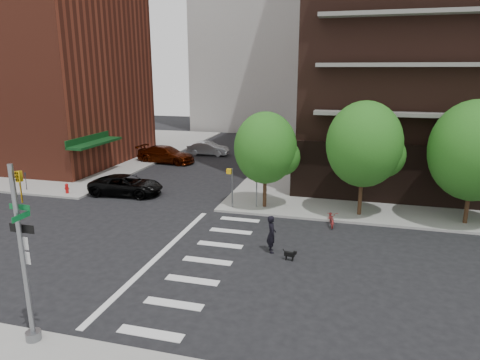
{
  "coord_description": "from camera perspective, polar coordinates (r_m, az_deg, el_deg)",
  "views": [
    {
      "loc": [
        9.38,
        -17.75,
        8.89
      ],
      "look_at": [
        3.0,
        6.0,
        2.5
      ],
      "focal_mm": 32.0,
      "sensor_mm": 36.0,
      "label": 1
    }
  ],
  "objects": [
    {
      "name": "scooter",
      "position": [
        25.65,
        12.1,
        -4.97
      ],
      "size": [
        0.89,
        1.81,
        0.91
      ],
      "primitive_type": "imported",
      "rotation": [
        0.0,
        0.0,
        0.17
      ],
      "color": "maroon",
      "rests_on": "ground"
    },
    {
      "name": "parked_car_silver",
      "position": [
        45.63,
        -4.27,
        4.22
      ],
      "size": [
        1.77,
        4.45,
        1.44
      ],
      "primitive_type": "imported",
      "rotation": [
        0.0,
        0.0,
        1.63
      ],
      "color": "#B7BDC1",
      "rests_on": "ground"
    },
    {
      "name": "dog_walker",
      "position": [
        21.46,
        4.22,
        -7.19
      ],
      "size": [
        0.81,
        0.67,
        1.91
      ],
      "primitive_type": "imported",
      "rotation": [
        0.0,
        0.0,
        1.93
      ],
      "color": "black",
      "rests_on": "ground"
    },
    {
      "name": "parked_car_black",
      "position": [
        32.09,
        -14.92,
        -0.67
      ],
      "size": [
        2.79,
        5.41,
        1.46
      ],
      "primitive_type": "imported",
      "rotation": [
        0.0,
        0.0,
        1.64
      ],
      "color": "black",
      "rests_on": "ground"
    },
    {
      "name": "tree_b",
      "position": [
        26.62,
        16.22,
        4.59
      ],
      "size": [
        4.5,
        4.5,
        6.65
      ],
      "color": "#301E11",
      "rests_on": "sidewalk_ne"
    },
    {
      "name": "parking_meter",
      "position": [
        35.53,
        -26.68,
        0.09
      ],
      "size": [
        0.1,
        0.08,
        1.32
      ],
      "color": "black",
      "rests_on": "sidewalk_nw"
    },
    {
      "name": "sidewalk_nw",
      "position": [
        54.1,
        -24.08,
        3.92
      ],
      "size": [
        31.0,
        33.0,
        0.15
      ],
      "primitive_type": "cube",
      "color": "gray",
      "rests_on": "ground"
    },
    {
      "name": "traffic_signal",
      "position": [
        15.51,
        -26.7,
        -10.63
      ],
      "size": [
        0.9,
        0.75,
        6.0
      ],
      "color": "slate",
      "rests_on": "sidewalk_s"
    },
    {
      "name": "fire_hydrant",
      "position": [
        33.43,
        -22.09,
        -0.97
      ],
      "size": [
        0.24,
        0.24,
        0.73
      ],
      "color": "#A50C0C",
      "rests_on": "sidewalk_nw"
    },
    {
      "name": "tree_c",
      "position": [
        27.44,
        28.82,
        3.43
      ],
      "size": [
        5.0,
        5.0,
        6.8
      ],
      "color": "#301E11",
      "rests_on": "sidewalk_ne"
    },
    {
      "name": "ground",
      "position": [
        21.96,
        -11.87,
        -9.65
      ],
      "size": [
        120.0,
        120.0,
        0.0
      ],
      "primitive_type": "plane",
      "color": "black",
      "rests_on": "ground"
    },
    {
      "name": "pedestrian_signal",
      "position": [
        27.54,
        -0.34,
        -0.24
      ],
      "size": [
        2.18,
        0.67,
        2.6
      ],
      "color": "slate",
      "rests_on": "sidewalk_ne"
    },
    {
      "name": "crosswalk",
      "position": [
        21.11,
        -6.42,
        -10.43
      ],
      "size": [
        3.85,
        13.0,
        0.01
      ],
      "color": "silver",
      "rests_on": "ground"
    },
    {
      "name": "parked_car_maroon",
      "position": [
        42.33,
        -9.83,
        3.37
      ],
      "size": [
        2.76,
        5.87,
        1.65
      ],
      "primitive_type": "imported",
      "rotation": [
        0.0,
        0.0,
        1.49
      ],
      "color": "#3F1003",
      "rests_on": "ground"
    },
    {
      "name": "dog",
      "position": [
        20.86,
        6.7,
        -9.8
      ],
      "size": [
        0.61,
        0.24,
        0.51
      ],
      "rotation": [
        0.0,
        0.0,
        -0.15
      ],
      "color": "black",
      "rests_on": "ground"
    },
    {
      "name": "tree_a",
      "position": [
        27.23,
        3.41,
        4.29
      ],
      "size": [
        4.0,
        4.0,
        5.9
      ],
      "color": "#301E11",
      "rests_on": "sidewalk_ne"
    },
    {
      "name": "midrise_nw",
      "position": [
        47.58,
        -27.17,
        14.55
      ],
      "size": [
        21.4,
        15.5,
        20.0
      ],
      "color": "maroon",
      "rests_on": "sidewalk_nw"
    }
  ]
}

